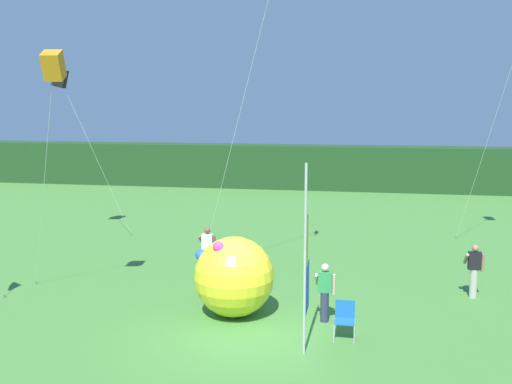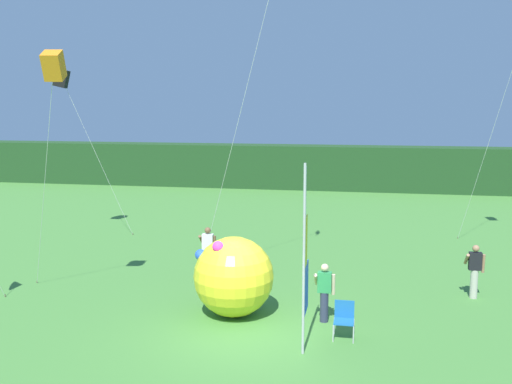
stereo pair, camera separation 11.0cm
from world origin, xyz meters
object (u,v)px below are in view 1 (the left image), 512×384
at_px(kite_black_box_4, 60,79).
at_px(folding_chair, 345,317).
at_px(banner_flag, 306,261).
at_px(person_mid_field, 208,252).
at_px(person_near_banner, 325,291).
at_px(person_far_left, 474,270).
at_px(kite_orange_box_0, 53,67).
at_px(inflatable_balloon, 234,276).

bearing_deg(kite_black_box_4, folding_chair, -35.51).
height_order(banner_flag, person_mid_field, banner_flag).
distance_m(person_near_banner, folding_chair, 1.14).
xyz_separation_m(person_far_left, kite_black_box_4, (-15.56, 4.85, 5.83)).
xyz_separation_m(person_mid_field, person_far_left, (8.16, -0.26, -0.08)).
relative_size(person_near_banner, kite_black_box_4, 0.22).
height_order(person_near_banner, kite_orange_box_0, kite_orange_box_0).
bearing_deg(person_far_left, kite_orange_box_0, -164.95).
bearing_deg(person_mid_field, banner_flag, -52.59).
bearing_deg(inflatable_balloon, person_mid_field, 117.42).
bearing_deg(person_far_left, kite_black_box_4, 162.67).
distance_m(banner_flag, person_near_banner, 2.22).
height_order(inflatable_balloon, folding_chair, inflatable_balloon).
distance_m(person_far_left, inflatable_balloon, 7.16).
bearing_deg(inflatable_balloon, folding_chair, -17.74).
bearing_deg(folding_chair, kite_black_box_4, 144.49).
distance_m(person_near_banner, kite_black_box_4, 14.85).
distance_m(banner_flag, kite_black_box_4, 15.17).
distance_m(folding_chair, kite_orange_box_0, 9.89).
height_order(person_far_left, inflatable_balloon, inflatable_balloon).
bearing_deg(person_mid_field, kite_orange_box_0, -134.07).
distance_m(person_far_left, folding_chair, 5.17).
relative_size(person_mid_field, inflatable_balloon, 0.81).
xyz_separation_m(kite_orange_box_0, kite_black_box_4, (-4.18, 7.91, 0.05)).
xyz_separation_m(person_mid_field, folding_chair, (4.52, -3.91, -0.42)).
relative_size(banner_flag, folding_chair, 4.93).
xyz_separation_m(person_far_left, kite_orange_box_0, (-11.37, -3.06, 5.78)).
bearing_deg(banner_flag, folding_chair, 43.71).
bearing_deg(person_mid_field, folding_chair, -40.88).
xyz_separation_m(banner_flag, person_near_banner, (0.33, 1.79, -1.27)).
bearing_deg(person_near_banner, folding_chair, -59.67).
xyz_separation_m(person_near_banner, folding_chair, (0.55, -0.94, -0.32)).
xyz_separation_m(person_far_left, inflatable_balloon, (-6.62, -2.70, 0.23)).
bearing_deg(inflatable_balloon, banner_flag, -40.55).
bearing_deg(person_near_banner, person_mid_field, 143.20).
xyz_separation_m(person_near_banner, inflatable_balloon, (-2.43, 0.01, 0.25)).
bearing_deg(banner_flag, person_mid_field, 127.41).
relative_size(person_far_left, folding_chair, 1.80).
bearing_deg(kite_orange_box_0, inflatable_balloon, 4.36).
height_order(person_mid_field, inflatable_balloon, inflatable_balloon).
relative_size(person_near_banner, inflatable_balloon, 0.72).
distance_m(person_near_banner, inflatable_balloon, 2.45).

